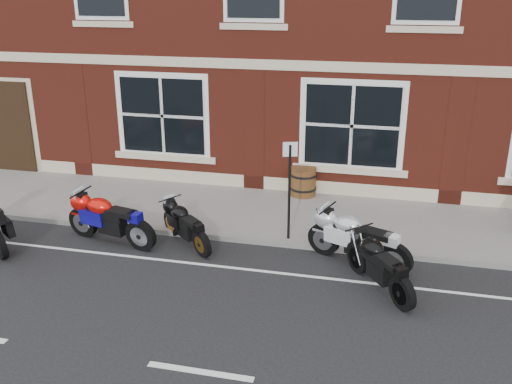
{
  "coord_description": "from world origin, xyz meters",
  "views": [
    {
      "loc": [
        2.36,
        -9.48,
        5.28
      ],
      "look_at": [
        -0.25,
        1.6,
        1.11
      ],
      "focal_mm": 40.0,
      "sensor_mm": 36.0,
      "label": 1
    }
  ],
  "objects_px": {
    "moto_sport_black": "(186,223)",
    "barrel_planter": "(303,181)",
    "moto_sport_red": "(110,217)",
    "parking_sign": "(289,184)",
    "moto_sport_silver": "(357,237)",
    "moto_naked_black": "(380,262)"
  },
  "relations": [
    {
      "from": "barrel_planter",
      "to": "moto_sport_red",
      "type": "bearing_deg",
      "value": -135.73
    },
    {
      "from": "moto_sport_black",
      "to": "moto_sport_silver",
      "type": "distance_m",
      "value": 3.6
    },
    {
      "from": "moto_sport_red",
      "to": "barrel_planter",
      "type": "bearing_deg",
      "value": -32.21
    },
    {
      "from": "barrel_planter",
      "to": "parking_sign",
      "type": "distance_m",
      "value": 2.86
    },
    {
      "from": "moto_naked_black",
      "to": "parking_sign",
      "type": "bearing_deg",
      "value": 107.06
    },
    {
      "from": "barrel_planter",
      "to": "parking_sign",
      "type": "xyz_separation_m",
      "value": [
        0.11,
        -2.72,
        0.86
      ]
    },
    {
      "from": "moto_sport_silver",
      "to": "parking_sign",
      "type": "xyz_separation_m",
      "value": [
        -1.49,
        0.62,
        0.77
      ]
    },
    {
      "from": "moto_sport_red",
      "to": "barrel_planter",
      "type": "distance_m",
      "value": 5.08
    },
    {
      "from": "moto_sport_black",
      "to": "barrel_planter",
      "type": "bearing_deg",
      "value": 10.3
    },
    {
      "from": "moto_sport_red",
      "to": "parking_sign",
      "type": "xyz_separation_m",
      "value": [
        3.74,
        0.82,
        0.77
      ]
    },
    {
      "from": "moto_naked_black",
      "to": "barrel_planter",
      "type": "xyz_separation_m",
      "value": [
        -2.06,
        4.24,
        -0.04
      ]
    },
    {
      "from": "moto_sport_black",
      "to": "moto_sport_silver",
      "type": "relative_size",
      "value": 0.7
    },
    {
      "from": "moto_naked_black",
      "to": "moto_sport_silver",
      "type": "bearing_deg",
      "value": 82.04
    },
    {
      "from": "moto_sport_silver",
      "to": "parking_sign",
      "type": "bearing_deg",
      "value": 91.15
    },
    {
      "from": "moto_sport_red",
      "to": "moto_sport_black",
      "type": "bearing_deg",
      "value": -67.07
    },
    {
      "from": "barrel_planter",
      "to": "parking_sign",
      "type": "relative_size",
      "value": 0.35
    },
    {
      "from": "moto_sport_red",
      "to": "moto_sport_black",
      "type": "height_order",
      "value": "moto_sport_red"
    },
    {
      "from": "moto_sport_silver",
      "to": "moto_sport_black",
      "type": "bearing_deg",
      "value": 112.55
    },
    {
      "from": "moto_sport_black",
      "to": "barrel_planter",
      "type": "distance_m",
      "value": 3.84
    },
    {
      "from": "moto_sport_black",
      "to": "moto_sport_silver",
      "type": "xyz_separation_m",
      "value": [
        3.6,
        -0.07,
        0.09
      ]
    },
    {
      "from": "moto_sport_red",
      "to": "parking_sign",
      "type": "relative_size",
      "value": 1.05
    },
    {
      "from": "moto_sport_red",
      "to": "parking_sign",
      "type": "bearing_deg",
      "value": -64.12
    }
  ]
}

